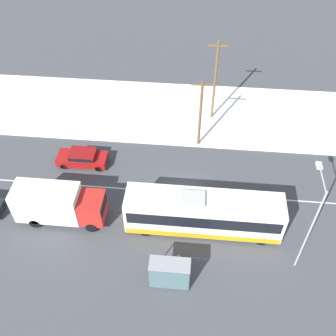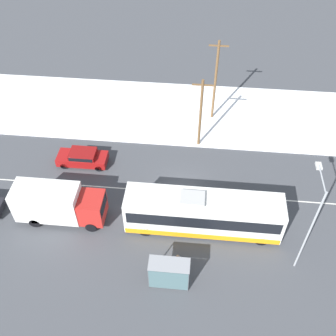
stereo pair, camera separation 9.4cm
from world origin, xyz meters
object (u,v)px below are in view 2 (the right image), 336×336
object	(u,v)px
sedan_car	(83,157)
streetlamp	(312,217)
pedestrian_at_stop	(178,261)
bus_shelter	(169,273)
utility_pole_snowlot	(215,81)
utility_pole_roadside	(201,113)
box_truck	(58,203)
city_bus	(203,213)

from	to	relation	value
sedan_car	streetlamp	bearing A→B (deg)	155.01
pedestrian_at_stop	bus_shelter	world-z (taller)	bus_shelter
streetlamp	utility_pole_snowlot	distance (m)	17.36
bus_shelter	streetlamp	xyz separation A→B (m)	(8.97, 2.94, 3.44)
utility_pole_roadside	utility_pole_snowlot	distance (m)	4.48
box_truck	sedan_car	bearing A→B (deg)	87.76
streetlamp	city_bus	bearing A→B (deg)	161.71
box_truck	pedestrian_at_stop	distance (m)	10.35
pedestrian_at_stop	utility_pole_snowlot	bearing A→B (deg)	83.13
box_truck	pedestrian_at_stop	xyz separation A→B (m)	(9.63, -3.70, -0.75)
pedestrian_at_stop	bus_shelter	distance (m)	1.57
city_bus	box_truck	xyz separation A→B (m)	(-11.26, -0.15, 0.06)
streetlamp	utility_pole_roadside	distance (m)	14.13
sedan_car	utility_pole_roadside	bearing A→B (deg)	-160.99
box_truck	streetlamp	xyz separation A→B (m)	(18.11, -2.11, 3.32)
utility_pole_snowlot	city_bus	bearing A→B (deg)	-92.13
sedan_car	streetlamp	size ratio (longest dim) A/B	0.55
sedan_car	streetlamp	world-z (taller)	streetlamp
streetlamp	utility_pole_roadside	world-z (taller)	streetlamp
sedan_car	pedestrian_at_stop	bearing A→B (deg)	133.45
city_bus	sedan_car	size ratio (longest dim) A/B	2.65
city_bus	sedan_car	world-z (taller)	city_bus
city_bus	utility_pole_snowlot	world-z (taller)	utility_pole_snowlot
sedan_car	utility_pole_snowlot	size ratio (longest dim) A/B	0.52
streetlamp	utility_pole_snowlot	size ratio (longest dim) A/B	0.95
sedan_car	utility_pole_snowlot	world-z (taller)	utility_pole_snowlot
city_bus	utility_pole_roadside	bearing A→B (deg)	94.09
utility_pole_roadside	streetlamp	bearing A→B (deg)	-57.60
bus_shelter	box_truck	bearing A→B (deg)	151.04
box_truck	streetlamp	size ratio (longest dim) A/B	0.85
bus_shelter	utility_pole_roadside	distance (m)	15.05
box_truck	utility_pole_roadside	bearing A→B (deg)	42.76
pedestrian_at_stop	streetlamp	distance (m)	9.53
city_bus	sedan_car	distance (m)	12.61
pedestrian_at_stop	box_truck	bearing A→B (deg)	158.99
utility_pole_snowlot	utility_pole_roadside	bearing A→B (deg)	-105.76
bus_shelter	utility_pole_snowlot	size ratio (longest dim) A/B	0.32
city_bus	utility_pole_roadside	size ratio (longest dim) A/B	1.63
city_bus	streetlamp	distance (m)	7.97
box_truck	bus_shelter	size ratio (longest dim) A/B	2.50
city_bus	streetlamp	world-z (taller)	streetlamp
bus_shelter	utility_pole_roadside	bearing A→B (deg)	84.48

